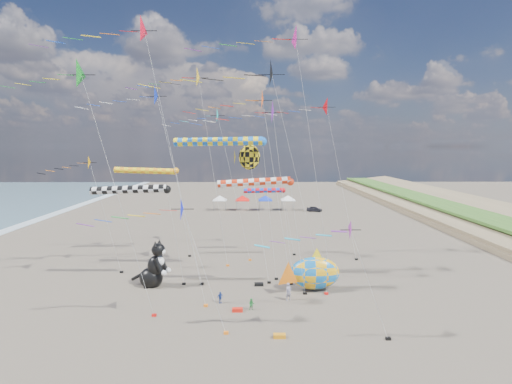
{
  "coord_description": "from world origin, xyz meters",
  "views": [
    {
      "loc": [
        0.67,
        -26.8,
        13.97
      ],
      "look_at": [
        1.24,
        12.0,
        9.54
      ],
      "focal_mm": 28.0,
      "sensor_mm": 36.0,
      "label": 1
    }
  ],
  "objects_px": {
    "fish_inflatable": "(314,273)",
    "child_blue": "(220,297)",
    "cat_inflatable": "(153,263)",
    "child_green": "(252,304)",
    "parked_car": "(314,209)",
    "person_adult": "(289,292)"
  },
  "relations": [
    {
      "from": "fish_inflatable",
      "to": "child_blue",
      "type": "bearing_deg",
      "value": -161.84
    },
    {
      "from": "cat_inflatable",
      "to": "child_green",
      "type": "distance_m",
      "value": 11.63
    },
    {
      "from": "child_blue",
      "to": "parked_car",
      "type": "xyz_separation_m",
      "value": [
        16.57,
        50.32,
        0.05
      ]
    },
    {
      "from": "person_adult",
      "to": "child_blue",
      "type": "height_order",
      "value": "person_adult"
    },
    {
      "from": "cat_inflatable",
      "to": "child_blue",
      "type": "bearing_deg",
      "value": -15.95
    },
    {
      "from": "person_adult",
      "to": "child_blue",
      "type": "distance_m",
      "value": 6.23
    },
    {
      "from": "cat_inflatable",
      "to": "child_green",
      "type": "relative_size",
      "value": 4.61
    },
    {
      "from": "parked_car",
      "to": "person_adult",
      "type": "bearing_deg",
      "value": -174.51
    },
    {
      "from": "child_blue",
      "to": "cat_inflatable",
      "type": "bearing_deg",
      "value": 116.8
    },
    {
      "from": "child_green",
      "to": "parked_car",
      "type": "bearing_deg",
      "value": 78.58
    },
    {
      "from": "cat_inflatable",
      "to": "child_blue",
      "type": "distance_m",
      "value": 8.44
    },
    {
      "from": "fish_inflatable",
      "to": "child_green",
      "type": "bearing_deg",
      "value": -143.16
    },
    {
      "from": "cat_inflatable",
      "to": "fish_inflatable",
      "type": "height_order",
      "value": "cat_inflatable"
    },
    {
      "from": "cat_inflatable",
      "to": "person_adult",
      "type": "bearing_deg",
      "value": -0.05
    },
    {
      "from": "child_green",
      "to": "parked_car",
      "type": "relative_size",
      "value": 0.31
    },
    {
      "from": "fish_inflatable",
      "to": "parked_car",
      "type": "distance_m",
      "value": 48.05
    },
    {
      "from": "fish_inflatable",
      "to": "child_blue",
      "type": "distance_m",
      "value": 9.42
    },
    {
      "from": "person_adult",
      "to": "child_green",
      "type": "distance_m",
      "value": 4.03
    },
    {
      "from": "fish_inflatable",
      "to": "parked_car",
      "type": "relative_size",
      "value": 1.95
    },
    {
      "from": "person_adult",
      "to": "parked_car",
      "type": "xyz_separation_m",
      "value": [
        10.37,
        49.78,
        -0.24
      ]
    },
    {
      "from": "person_adult",
      "to": "child_green",
      "type": "xyz_separation_m",
      "value": [
        -3.38,
        -2.17,
        -0.29
      ]
    },
    {
      "from": "person_adult",
      "to": "child_blue",
      "type": "xyz_separation_m",
      "value": [
        -6.2,
        -0.54,
        -0.29
      ]
    }
  ]
}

